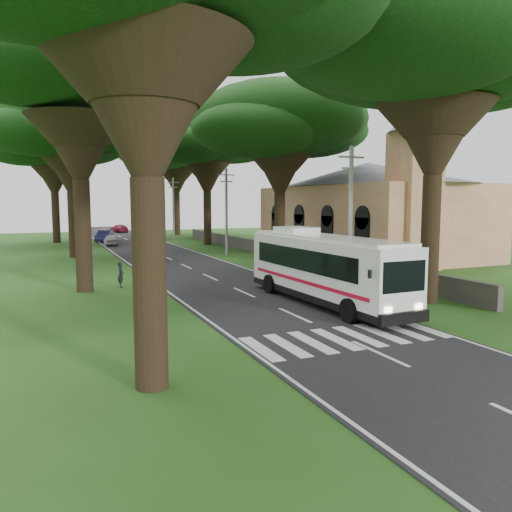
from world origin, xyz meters
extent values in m
plane|color=#234915|center=(0.00, 0.00, 0.00)|extent=(140.00, 140.00, 0.00)
cube|color=black|center=(0.00, 25.00, 0.01)|extent=(8.00, 120.00, 0.04)
cube|color=silver|center=(0.00, -2.00, 0.00)|extent=(8.00, 3.00, 0.01)
cube|color=#383533|center=(9.00, 24.00, 0.60)|extent=(0.35, 50.00, 1.20)
cube|color=tan|center=(18.00, 22.00, 3.20)|extent=(12.00, 22.00, 6.40)
pyramid|color=#595960|center=(18.00, 22.00, 8.60)|extent=(14.00, 24.00, 2.20)
cube|color=tan|center=(15.00, 12.00, 5.00)|extent=(3.00, 3.00, 10.00)
cone|color=#595960|center=(15.00, 12.00, 10.80)|extent=(4.00, 4.00, 1.60)
cylinder|color=gray|center=(5.50, 6.00, 4.00)|extent=(0.24, 0.24, 8.00)
cube|color=gray|center=(5.50, 6.00, 7.40)|extent=(1.60, 0.10, 0.10)
cube|color=gray|center=(5.50, 6.00, 6.80)|extent=(1.20, 0.10, 0.10)
cylinder|color=gray|center=(5.50, 26.00, 4.00)|extent=(0.24, 0.24, 8.00)
cube|color=gray|center=(5.50, 26.00, 7.40)|extent=(1.60, 0.10, 0.10)
cube|color=gray|center=(5.50, 26.00, 6.80)|extent=(1.20, 0.10, 0.10)
cylinder|color=gray|center=(5.50, 46.00, 4.00)|extent=(0.24, 0.24, 8.00)
cube|color=gray|center=(5.50, 46.00, 7.40)|extent=(1.60, 0.10, 0.10)
cube|color=gray|center=(5.50, 46.00, 6.80)|extent=(1.20, 0.10, 0.10)
cylinder|color=black|center=(-7.50, -4.00, 2.83)|extent=(0.90, 0.90, 5.65)
cone|color=black|center=(-7.50, -4.00, 7.55)|extent=(3.20, 3.20, 3.80)
cylinder|color=black|center=(-8.00, 12.00, 3.10)|extent=(0.90, 0.90, 6.20)
cone|color=black|center=(-8.00, 12.00, 8.10)|extent=(3.20, 3.20, 3.80)
ellipsoid|color=black|center=(-8.00, 12.00, 12.77)|extent=(12.40, 12.40, 5.21)
cylinder|color=black|center=(-7.50, 30.00, 2.91)|extent=(0.90, 0.90, 5.82)
cone|color=black|center=(-7.50, 30.00, 7.72)|extent=(3.20, 3.20, 3.80)
ellipsoid|color=black|center=(-7.50, 30.00, 11.94)|extent=(13.55, 13.55, 5.69)
cylinder|color=black|center=(-8.50, 48.00, 3.00)|extent=(0.90, 0.90, 6.01)
cone|color=black|center=(-8.50, 48.00, 7.91)|extent=(3.20, 3.20, 3.80)
ellipsoid|color=black|center=(-8.50, 48.00, 12.35)|extent=(14.46, 14.46, 6.07)
cylinder|color=black|center=(7.50, 2.00, 3.14)|extent=(0.90, 0.90, 6.28)
cone|color=black|center=(7.50, 2.00, 8.18)|extent=(3.20, 3.20, 3.80)
ellipsoid|color=black|center=(7.50, 2.00, 12.96)|extent=(16.23, 16.23, 6.82)
cylinder|color=black|center=(8.00, 20.00, 2.83)|extent=(0.90, 0.90, 5.66)
cone|color=black|center=(8.00, 20.00, 7.56)|extent=(3.20, 3.20, 3.80)
ellipsoid|color=black|center=(8.00, 20.00, 11.58)|extent=(14.13, 14.13, 5.94)
cylinder|color=black|center=(7.50, 38.00, 3.03)|extent=(0.90, 0.90, 6.07)
cone|color=black|center=(7.50, 38.00, 7.97)|extent=(3.20, 3.20, 3.80)
ellipsoid|color=black|center=(7.50, 38.00, 12.48)|extent=(15.35, 15.35, 6.45)
cylinder|color=black|center=(8.50, 56.00, 3.14)|extent=(0.90, 0.90, 6.27)
cone|color=black|center=(8.50, 56.00, 8.17)|extent=(3.20, 3.20, 3.80)
ellipsoid|color=black|center=(8.50, 56.00, 12.94)|extent=(16.05, 16.05, 6.74)
cube|color=white|center=(2.55, 3.76, 1.82)|extent=(2.69, 11.41, 2.79)
cube|color=black|center=(2.54, 4.04, 2.22)|extent=(2.69, 9.33, 1.04)
cube|color=black|center=(2.55, 3.76, 0.47)|extent=(2.73, 11.45, 0.33)
cube|color=red|center=(2.55, 3.76, 1.18)|extent=(2.71, 10.28, 0.17)
cube|color=white|center=(2.55, 3.76, 3.27)|extent=(2.48, 10.84, 0.17)
cylinder|color=black|center=(1.47, -0.06, 0.52)|extent=(0.36, 1.05, 1.04)
cylinder|color=black|center=(3.83, 0.01, 0.52)|extent=(0.36, 1.05, 1.04)
cylinder|color=black|center=(1.26, 7.32, 0.52)|extent=(0.36, 1.05, 1.04)
cylinder|color=black|center=(3.62, 7.38, 0.52)|extent=(0.36, 1.05, 1.04)
imported|color=silver|center=(-3.00, 41.13, 0.65)|extent=(1.65, 3.69, 1.23)
imported|color=navy|center=(-3.00, 47.05, 0.73)|extent=(2.85, 4.52, 1.41)
imported|color=maroon|center=(1.22, 64.88, 0.66)|extent=(2.79, 4.64, 1.26)
imported|color=black|center=(-5.96, 12.49, 0.75)|extent=(0.43, 0.59, 1.49)
camera|label=1|loc=(-10.06, -17.13, 5.03)|focal=35.00mm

